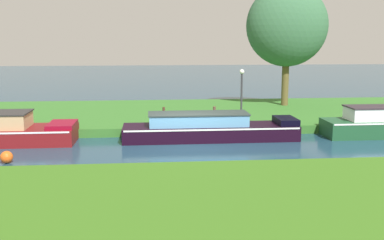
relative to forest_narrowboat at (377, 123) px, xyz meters
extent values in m
plane|color=#1C3C51|center=(-9.00, -1.20, -0.60)|extent=(120.00, 120.00, 0.00)
cube|color=#326A26|center=(-9.00, 5.80, -0.40)|extent=(72.00, 10.00, 0.40)
cube|color=#35651A|center=(-9.00, -10.20, -0.40)|extent=(72.00, 10.00, 0.40)
cube|color=maroon|center=(-14.38, 0.00, 0.19)|extent=(1.13, 1.80, 0.18)
cube|color=#1C4A2A|center=(-0.08, 0.00, -0.21)|extent=(4.83, 1.74, 0.78)
cube|color=white|center=(-0.08, 0.00, 0.14)|extent=(4.74, 1.77, 0.07)
cube|color=white|center=(-0.08, 0.00, 0.47)|extent=(2.69, 1.32, 0.58)
cube|color=#2E252C|center=(-0.08, 0.00, 0.79)|extent=(2.79, 1.39, 0.06)
cube|color=black|center=(-7.85, 0.00, -0.27)|extent=(7.82, 1.84, 0.66)
cube|color=white|center=(-7.85, 0.00, 0.02)|extent=(7.66, 1.87, 0.07)
cube|color=#5794C0|center=(-8.39, 0.00, 0.31)|extent=(4.37, 1.40, 0.51)
cube|color=#2A3533|center=(-8.39, 0.00, 0.60)|extent=(4.47, 1.47, 0.06)
cube|color=black|center=(-4.38, 0.00, 0.20)|extent=(0.88, 1.55, 0.28)
cylinder|color=brown|center=(-2.19, 7.60, 1.56)|extent=(0.43, 0.43, 3.51)
ellipsoid|color=#356341|center=(-2.19, 7.57, 4.67)|extent=(5.01, 3.40, 4.94)
cylinder|color=#333338|center=(-5.93, 2.54, 0.97)|extent=(0.10, 0.10, 2.34)
sphere|color=white|center=(-5.93, 2.54, 2.26)|extent=(0.24, 0.24, 0.24)
cylinder|color=brown|center=(-7.45, 1.54, 0.24)|extent=(0.14, 0.14, 0.86)
cylinder|color=#4A2E1F|center=(-9.89, 1.54, 0.24)|extent=(0.12, 0.12, 0.87)
sphere|color=#E55919|center=(-15.78, -3.34, -0.37)|extent=(0.45, 0.45, 0.45)
camera|label=1|loc=(-10.53, -20.22, 3.90)|focal=43.19mm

